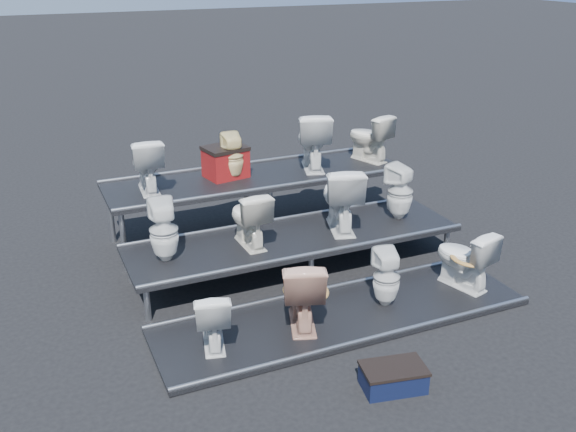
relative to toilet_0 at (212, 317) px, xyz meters
name	(u,v)px	position (x,y,z in m)	size (l,w,h in m)	color
ground	(295,269)	(1.49, 1.30, -0.38)	(80.00, 80.00, 0.00)	black
tier_front	(343,316)	(1.49, 0.00, -0.35)	(4.20, 1.20, 0.06)	black
tier_mid	(295,253)	(1.49, 1.30, -0.15)	(4.20, 1.20, 0.46)	black
tier_back	(258,204)	(1.49, 2.60, 0.05)	(4.20, 1.20, 0.86)	black
toilet_0	(212,317)	(0.00, 0.00, 0.00)	(0.36, 0.63, 0.64)	silver
toilet_1	(302,290)	(0.99, 0.00, 0.08)	(0.45, 0.78, 0.80)	tan
toilet_2	(386,277)	(2.03, 0.00, 0.02)	(0.30, 0.31, 0.67)	silver
toilet_3	(464,258)	(3.09, 0.00, 0.05)	(0.41, 0.72, 0.73)	silver
toilet_4	(164,230)	(-0.15, 1.30, 0.45)	(0.33, 0.34, 0.73)	silver
toilet_5	(249,218)	(0.89, 1.30, 0.43)	(0.39, 0.69, 0.70)	silver
toilet_6	(341,197)	(2.13, 1.30, 0.51)	(0.48, 0.84, 0.86)	silver
toilet_7	(400,192)	(3.01, 1.30, 0.45)	(0.33, 0.34, 0.74)	silver
toilet_8	(147,164)	(-0.03, 2.60, 0.84)	(0.40, 0.71, 0.72)	silver
toilet_9	(233,156)	(1.14, 2.60, 0.80)	(0.29, 0.30, 0.64)	#F4DE96
toilet_10	(313,140)	(2.35, 2.60, 0.90)	(0.46, 0.81, 0.83)	silver
toilet_11	(369,137)	(3.28, 2.60, 0.83)	(0.40, 0.69, 0.71)	silver
red_crate	(226,163)	(1.08, 2.72, 0.67)	(0.54, 0.43, 0.39)	maroon
step_stool	(393,379)	(1.33, -1.28, -0.28)	(0.57, 0.34, 0.21)	black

